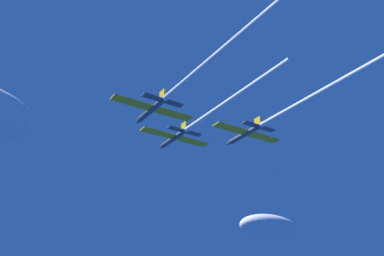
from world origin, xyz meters
TOP-DOWN VIEW (x-y plane):
  - jet_lead at (0.50, -11.61)m, footprint 17.41×45.92m
  - jet_left_wing at (-11.74, -23.61)m, footprint 17.41×45.81m
  - jet_right_wing at (12.10, -25.00)m, footprint 17.41×48.99m
  - cloud_puffy at (49.45, 23.21)m, footprint 22.02×12.11m

SIDE VIEW (x-z plane):
  - cloud_puffy at x=49.45m, z-range -14.07..-6.37m
  - jet_left_wing at x=-11.74m, z-range -2.18..0.70m
  - jet_right_wing at x=12.10m, z-range -1.63..1.25m
  - jet_lead at x=0.50m, z-range -0.92..1.97m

